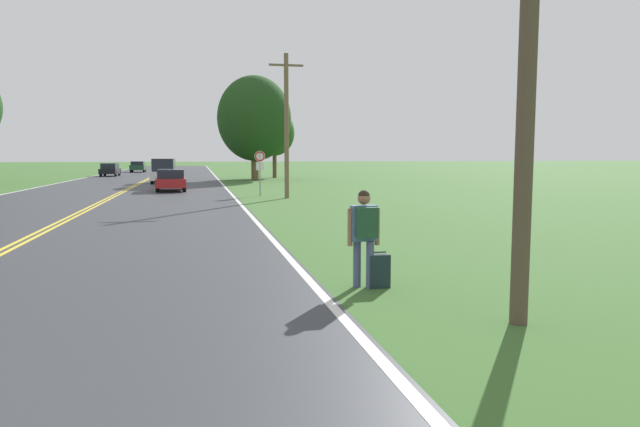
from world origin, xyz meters
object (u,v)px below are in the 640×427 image
at_px(hitchhiker_person, 364,229).
at_px(traffic_sign, 260,162).
at_px(tree_behind_sign, 274,133).
at_px(car_black_hatchback_mid_near, 110,169).
at_px(car_dark_green_sedan_mid_far, 138,166).
at_px(car_white_van_approaching, 164,171).
at_px(suitcase, 378,271).
at_px(car_red_hatchback_nearest, 171,179).
at_px(tree_mid_treeline, 254,119).

distance_m(hitchhiker_person, traffic_sign, 22.75).
height_order(hitchhiker_person, tree_behind_sign, tree_behind_sign).
bearing_deg(car_black_hatchback_mid_near, car_dark_green_sedan_mid_far, -3.11).
height_order(traffic_sign, car_white_van_approaching, traffic_sign).
distance_m(traffic_sign, tree_behind_sign, 25.95).
relative_size(hitchhiker_person, car_white_van_approaching, 0.39).
xyz_separation_m(tree_behind_sign, car_dark_green_sedan_mid_far, (-15.43, 22.68, -3.76)).
xyz_separation_m(traffic_sign, tree_behind_sign, (4.25, 25.46, 2.64)).
relative_size(tree_behind_sign, car_black_hatchback_mid_near, 1.94).
bearing_deg(suitcase, hitchhiker_person, 87.43).
relative_size(suitcase, car_red_hatchback_nearest, 0.15).
bearing_deg(car_dark_green_sedan_mid_far, traffic_sign, -167.81).
distance_m(tree_behind_sign, car_dark_green_sedan_mid_far, 27.69).
xyz_separation_m(car_red_hatchback_nearest, car_white_van_approaching, (-0.97, 10.74, 0.27)).
distance_m(car_red_hatchback_nearest, car_dark_green_sedan_mid_far, 43.00).
distance_m(hitchhiker_person, car_white_van_approaching, 39.41).
distance_m(tree_behind_sign, car_white_van_approaching, 14.24).
bearing_deg(tree_behind_sign, traffic_sign, -99.47).
bearing_deg(car_white_van_approaching, suitcase, 9.60).
relative_size(hitchhiker_person, car_red_hatchback_nearest, 0.40).
relative_size(car_red_hatchback_nearest, car_black_hatchback_mid_near, 1.19).
xyz_separation_m(suitcase, car_black_hatchback_mid_near, (-12.23, 56.14, 0.46)).
xyz_separation_m(car_black_hatchback_mid_near, car_dark_green_sedan_mid_far, (1.48, 14.74, 0.02)).
bearing_deg(traffic_sign, car_white_van_approaching, 110.45).
bearing_deg(car_white_van_approaching, hitchhiker_person, 9.24).
bearing_deg(car_black_hatchback_mid_near, car_white_van_approaching, -156.31).
bearing_deg(tree_behind_sign, car_white_van_approaching, -138.47).
relative_size(tree_behind_sign, car_red_hatchback_nearest, 1.62).
bearing_deg(tree_mid_treeline, suitcase, -92.88).
bearing_deg(hitchhiker_person, suitcase, -92.57).
relative_size(tree_mid_treeline, car_white_van_approaching, 2.18).
bearing_deg(traffic_sign, tree_mid_treeline, 85.11).
relative_size(traffic_sign, car_dark_green_sedan_mid_far, 0.59).
bearing_deg(traffic_sign, car_red_hatchback_nearest, 132.51).
bearing_deg(tree_mid_treeline, car_dark_green_sedan_mid_far, 114.77).
bearing_deg(car_red_hatchback_nearest, car_white_van_approaching, -177.42).
height_order(tree_mid_treeline, car_white_van_approaching, tree_mid_treeline).
height_order(car_red_hatchback_nearest, car_dark_green_sedan_mid_far, car_dark_green_sedan_mid_far).
bearing_deg(car_black_hatchback_mid_near, hitchhiker_person, -165.33).
relative_size(tree_behind_sign, car_dark_green_sedan_mid_far, 1.62).
relative_size(hitchhiker_person, tree_behind_sign, 0.25).
height_order(traffic_sign, car_black_hatchback_mid_near, traffic_sign).
distance_m(car_white_van_approaching, car_dark_green_sedan_mid_far, 32.24).
xyz_separation_m(suitcase, car_dark_green_sedan_mid_far, (-10.75, 70.88, 0.48)).
bearing_deg(car_black_hatchback_mid_near, traffic_sign, -156.61).
bearing_deg(hitchhiker_person, tree_behind_sign, -6.91).
height_order(tree_behind_sign, tree_mid_treeline, tree_mid_treeline).
distance_m(suitcase, car_dark_green_sedan_mid_far, 71.69).
xyz_separation_m(tree_behind_sign, car_white_van_approaching, (-10.33, -9.15, -3.52)).
relative_size(tree_mid_treeline, car_red_hatchback_nearest, 2.22).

